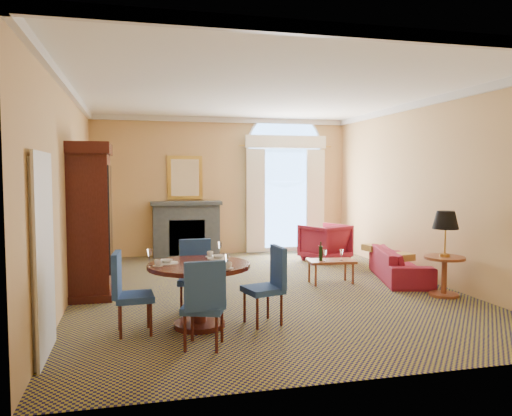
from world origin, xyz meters
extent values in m
plane|color=#16143F|center=(0.00, 0.00, 0.00)|extent=(7.50, 7.50, 0.00)
cube|color=tan|center=(0.00, 3.75, 1.60)|extent=(6.00, 0.04, 3.20)
cube|color=tan|center=(-3.00, 0.00, 1.60)|extent=(0.04, 7.50, 3.20)
cube|color=tan|center=(3.00, 0.00, 1.60)|extent=(0.04, 7.50, 3.20)
cube|color=white|center=(0.00, 0.00, 3.20)|extent=(6.00, 7.50, 0.04)
cube|color=silver|center=(0.00, 0.00, 3.14)|extent=(6.00, 7.50, 0.12)
cube|color=silver|center=(-2.96, -2.40, 1.03)|extent=(0.08, 0.90, 2.06)
cube|color=#40474C|center=(-0.90, 3.55, 0.60)|extent=(1.50, 0.40, 1.20)
cube|color=#40474C|center=(-0.90, 3.52, 1.24)|extent=(1.60, 0.46, 0.08)
cube|color=gold|center=(-0.90, 3.72, 1.80)|extent=(0.80, 0.04, 1.00)
cube|color=white|center=(-0.90, 3.70, 1.80)|extent=(0.64, 0.02, 0.84)
cube|color=silver|center=(1.50, 3.73, 1.25)|extent=(1.90, 0.04, 2.50)
cube|color=#89B4E6|center=(1.50, 3.72, 1.25)|extent=(1.70, 0.02, 2.30)
cylinder|color=silver|center=(1.50, 3.73, 2.50)|extent=(1.90, 0.04, 1.90)
cube|color=#ECE5C8|center=(0.75, 3.61, 1.25)|extent=(0.45, 0.06, 2.45)
cube|color=#ECE5C8|center=(2.25, 3.61, 1.25)|extent=(0.45, 0.06, 2.45)
cube|color=#ECE5C8|center=(1.50, 3.61, 2.65)|extent=(2.00, 0.08, 0.30)
cube|color=#35100C|center=(-2.72, 0.25, 1.09)|extent=(0.60, 1.09, 2.18)
cube|color=#35100C|center=(-2.72, 0.25, 2.27)|extent=(0.68, 1.20, 0.17)
cube|color=#35100C|center=(-2.72, 0.25, 0.05)|extent=(0.68, 1.20, 0.11)
cylinder|color=#35100C|center=(-1.28, -1.80, 0.77)|extent=(1.26, 1.26, 0.05)
cylinder|color=#35100C|center=(-1.28, -1.80, 0.37)|extent=(0.17, 0.17, 0.74)
cylinder|color=#35100C|center=(-1.28, -1.80, 0.03)|extent=(0.63, 0.63, 0.06)
cylinder|color=silver|center=(-1.00, -1.52, 0.80)|extent=(0.28, 0.28, 0.01)
imported|color=silver|center=(-1.00, -1.52, 0.82)|extent=(0.15, 0.15, 0.04)
imported|color=silver|center=(-1.08, -1.35, 0.84)|extent=(0.09, 0.09, 0.07)
cylinder|color=silver|center=(-1.67, -1.70, 0.80)|extent=(0.28, 0.28, 0.01)
imported|color=silver|center=(-1.67, -1.70, 0.82)|extent=(0.15, 0.15, 0.04)
imported|color=silver|center=(-1.78, -1.85, 0.84)|extent=(0.09, 0.09, 0.07)
cylinder|color=silver|center=(-1.18, -2.19, 0.80)|extent=(0.28, 0.28, 0.01)
imported|color=silver|center=(-1.18, -2.19, 0.82)|extent=(0.15, 0.15, 0.04)
imported|color=silver|center=(-0.99, -2.21, 0.84)|extent=(0.09, 0.09, 0.07)
cube|color=navy|center=(-1.24, -1.13, 0.44)|extent=(0.55, 0.55, 0.08)
cube|color=navy|center=(-1.23, -0.93, 0.72)|extent=(0.44, 0.09, 0.52)
cylinder|color=#35100C|center=(-1.03, -1.02, 0.20)|extent=(0.03, 0.03, 0.40)
cylinder|color=#35100C|center=(-1.35, -0.92, 0.20)|extent=(0.03, 0.03, 0.40)
cylinder|color=#35100C|center=(-1.13, -1.35, 0.20)|extent=(0.03, 0.03, 0.40)
cylinder|color=#35100C|center=(-1.45, -1.24, 0.20)|extent=(0.03, 0.03, 0.40)
cube|color=navy|center=(-1.32, -2.52, 0.44)|extent=(0.56, 0.56, 0.08)
cube|color=navy|center=(-1.34, -2.72, 0.72)|extent=(0.44, 0.09, 0.52)
cylinder|color=#35100C|center=(-1.54, -2.63, 0.20)|extent=(0.03, 0.03, 0.40)
cylinder|color=#35100C|center=(-1.22, -2.74, 0.20)|extent=(0.03, 0.03, 0.40)
cylinder|color=#35100C|center=(-1.43, -2.30, 0.20)|extent=(0.03, 0.03, 0.40)
cylinder|color=#35100C|center=(-1.11, -2.42, 0.20)|extent=(0.03, 0.03, 0.40)
cube|color=navy|center=(-0.49, -1.86, 0.44)|extent=(0.53, 0.53, 0.08)
cube|color=navy|center=(-0.29, -1.88, 0.72)|extent=(0.10, 0.44, 0.52)
cylinder|color=#35100C|center=(-0.28, -1.99, 0.20)|extent=(0.03, 0.03, 0.40)
cylinder|color=#35100C|center=(-0.37, -1.66, 0.20)|extent=(0.03, 0.03, 0.40)
cylinder|color=#35100C|center=(-0.61, -2.07, 0.20)|extent=(0.03, 0.03, 0.40)
cylinder|color=#35100C|center=(-0.70, -1.74, 0.20)|extent=(0.03, 0.03, 0.40)
cube|color=navy|center=(-2.06, -1.87, 0.44)|extent=(0.46, 0.46, 0.08)
cube|color=navy|center=(-2.26, -1.88, 0.72)|extent=(0.10, 0.44, 0.52)
cylinder|color=#35100C|center=(-2.24, -1.71, 0.20)|extent=(0.03, 0.03, 0.40)
cylinder|color=#35100C|center=(-2.22, -2.05, 0.20)|extent=(0.03, 0.03, 0.40)
cylinder|color=#35100C|center=(-1.90, -1.69, 0.20)|extent=(0.03, 0.03, 0.40)
cylinder|color=#35100C|center=(-1.88, -2.03, 0.20)|extent=(0.03, 0.03, 0.40)
imported|color=maroon|center=(2.55, 0.10, 0.27)|extent=(1.21, 2.00, 0.55)
imported|color=maroon|center=(1.96, 2.22, 0.40)|extent=(1.16, 1.17, 0.81)
cube|color=brown|center=(1.24, 0.12, 0.38)|extent=(0.84, 0.53, 0.04)
cylinder|color=brown|center=(0.90, -0.04, 0.18)|extent=(0.04, 0.04, 0.36)
cylinder|color=brown|center=(1.58, -0.04, 0.18)|extent=(0.04, 0.04, 0.36)
cylinder|color=brown|center=(0.90, 0.28, 0.18)|extent=(0.04, 0.04, 0.36)
cylinder|color=brown|center=(1.58, 0.28, 0.18)|extent=(0.04, 0.04, 0.36)
cylinder|color=brown|center=(2.60, -1.14, 0.60)|extent=(0.62, 0.62, 0.04)
cylinder|color=brown|center=(2.60, -1.14, 0.29)|extent=(0.08, 0.08, 0.58)
cylinder|color=brown|center=(2.60, -1.14, 0.02)|extent=(0.45, 0.45, 0.04)
camera|label=1|loc=(-2.04, -7.85, 1.90)|focal=35.00mm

